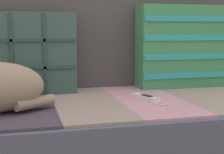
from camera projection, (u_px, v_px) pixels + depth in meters
name	position (u px, v px, depth m)	size (l,w,h in m)	color
couch	(143.00, 141.00, 1.52)	(1.94, 0.83, 0.40)	brown
sofa_backrest	(122.00, 35.00, 1.79)	(1.91, 0.14, 0.52)	#474242
throw_pillow_quilted	(28.00, 53.00, 1.54)	(0.42, 0.14, 0.36)	#38514C
throw_pillow_striped	(183.00, 46.00, 1.72)	(0.46, 0.14, 0.41)	#3D8956
game_remote_near	(146.00, 98.00, 1.41)	(0.11, 0.21, 0.02)	white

